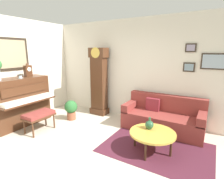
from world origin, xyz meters
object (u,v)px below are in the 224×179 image
(piano_bench, at_px, (39,115))
(mantel_clock, at_px, (28,70))
(teacup, at_px, (20,77))
(coffee_table, at_px, (152,133))
(grandfather_clock, at_px, (99,83))
(potted_plant, at_px, (71,109))
(piano, at_px, (20,101))
(green_jug, at_px, (149,125))
(couch, at_px, (163,117))

(piano_bench, distance_m, mantel_clock, 1.33)
(teacup, bearing_deg, coffee_table, 8.31)
(coffee_table, height_order, teacup, teacup)
(grandfather_clock, relative_size, potted_plant, 3.62)
(piano, bearing_deg, potted_plant, 44.91)
(green_jug, bearing_deg, couch, 89.05)
(grandfather_clock, height_order, mantel_clock, grandfather_clock)
(mantel_clock, relative_size, potted_plant, 0.68)
(piano_bench, bearing_deg, potted_plant, 82.27)
(piano, bearing_deg, coffee_table, 8.48)
(mantel_clock, bearing_deg, potted_plant, 33.41)
(mantel_clock, height_order, green_jug, mantel_clock)
(piano, height_order, coffee_table, piano)
(grandfather_clock, bearing_deg, piano_bench, -107.18)
(green_jug, bearing_deg, grandfather_clock, 151.05)
(piano_bench, xyz_separation_m, green_jug, (2.53, 0.66, 0.08))
(piano_bench, height_order, couch, couch)
(piano_bench, distance_m, potted_plant, 0.96)
(grandfather_clock, height_order, couch, grandfather_clock)
(potted_plant, bearing_deg, piano_bench, -97.73)
(mantel_clock, height_order, teacup, mantel_clock)
(teacup, bearing_deg, mantel_clock, 108.23)
(piano, relative_size, mantel_clock, 3.79)
(grandfather_clock, distance_m, teacup, 2.12)
(piano_bench, distance_m, teacup, 1.11)
(grandfather_clock, distance_m, potted_plant, 1.11)
(piano, xyz_separation_m, potted_plant, (0.91, 0.91, -0.31))
(green_jug, bearing_deg, mantel_clock, -174.63)
(piano_bench, relative_size, grandfather_clock, 0.34)
(grandfather_clock, relative_size, couch, 1.07)
(green_jug, bearing_deg, coffee_table, -46.61)
(mantel_clock, xyz_separation_m, green_jug, (3.32, 0.31, -0.94))
(grandfather_clock, bearing_deg, teacup, -125.99)
(piano_bench, bearing_deg, piano, 177.09)
(piano, xyz_separation_m, grandfather_clock, (1.33, 1.72, 0.33))
(piano, distance_m, coffee_table, 3.47)
(piano_bench, xyz_separation_m, potted_plant, (0.13, 0.95, -0.08))
(coffee_table, relative_size, teacup, 7.59)
(piano, height_order, potted_plant, piano)
(teacup, bearing_deg, grandfather_clock, 54.01)
(piano_bench, relative_size, coffee_table, 0.80)
(couch, bearing_deg, mantel_clock, -158.77)
(mantel_clock, bearing_deg, coffee_table, 3.35)
(grandfather_clock, relative_size, coffee_table, 2.31)
(piano_bench, xyz_separation_m, couch, (2.55, 1.64, -0.09))
(piano_bench, bearing_deg, coffee_table, 11.78)
(couch, xyz_separation_m, green_jug, (-0.02, -0.98, 0.17))
(grandfather_clock, xyz_separation_m, potted_plant, (-0.42, -0.81, -0.64))
(piano, xyz_separation_m, couch, (3.34, 1.60, -0.32))
(grandfather_clock, distance_m, mantel_clock, 1.99)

